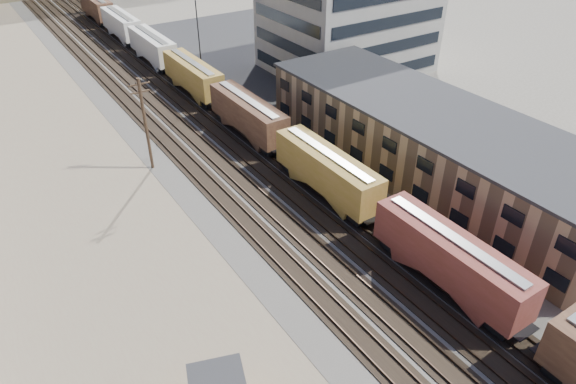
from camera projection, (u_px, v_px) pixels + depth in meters
ballast_bed at (194, 122)px, 64.16m from camera, size 18.00×200.00×0.06m
dirt_yard at (43, 211)px, 47.99m from camera, size 24.00×180.00×0.03m
asphalt_lot at (408, 123)px, 63.80m from camera, size 26.00×120.00×0.04m
rail_tracks at (190, 122)px, 63.86m from camera, size 11.40×200.00×0.24m
freight_train at (218, 93)px, 64.73m from camera, size 3.00×119.74×4.46m
warehouse at (432, 143)px, 51.60m from camera, size 12.40×40.40×7.25m
office_tower at (348, 7)px, 75.40m from camera, size 22.60×18.60×18.45m
utility_pole_north at (145, 123)px, 51.77m from camera, size 2.20×0.32×10.00m
radio_mast at (197, 22)px, 68.91m from camera, size 1.20×0.16×18.00m
parked_car_blue at (296, 65)px, 79.35m from camera, size 5.76×4.72×1.46m
parked_car_far at (376, 64)px, 79.93m from camera, size 2.78×4.51×1.43m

